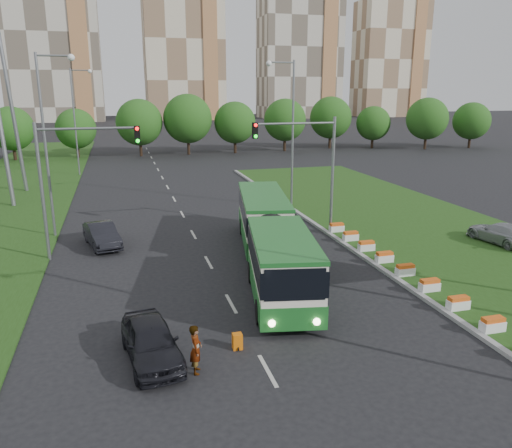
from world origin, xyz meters
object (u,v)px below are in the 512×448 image
object	(u,v)px
traffic_mast_median	(311,157)
articulated_bus	(268,237)
traffic_mast_left	(70,169)
car_left_near	(151,341)
shopping_trolley	(237,341)
car_median	(501,233)
car_left_far	(102,235)
pedestrian	(196,349)

from	to	relation	value
traffic_mast_median	articulated_bus	xyz separation A→B (m)	(-4.65, -5.53, -3.59)
traffic_mast_left	car_left_near	xyz separation A→B (m)	(3.44, -13.13, -4.58)
traffic_mast_median	shopping_trolley	distance (m)	17.28
traffic_mast_left	car_median	size ratio (longest dim) A/B	1.73
traffic_mast_left	car_left_far	distance (m)	5.16
car_left_far	shopping_trolley	size ratio (longest dim) A/B	7.11
articulated_bus	car_left_far	xyz separation A→B (m)	(-9.15, 6.42, -1.01)
car_left_far	pedestrian	world-z (taller)	pedestrian
traffic_mast_left	pedestrian	bearing A→B (deg)	-71.21
articulated_bus	traffic_mast_left	bearing A→B (deg)	167.43
traffic_mast_median	pedestrian	size ratio (longest dim) A/B	4.39
car_left_far	pedestrian	size ratio (longest dim) A/B	2.50
articulated_bus	shopping_trolley	distance (m)	9.58
traffic_mast_median	traffic_mast_left	world-z (taller)	same
car_median	traffic_mast_median	bearing A→B (deg)	-35.22
car_left_near	pedestrian	distance (m)	1.96
traffic_mast_left	car_left_far	size ratio (longest dim) A/B	1.75
articulated_bus	pedestrian	bearing A→B (deg)	-108.80
pedestrian	shopping_trolley	xyz separation A→B (m)	(1.79, 1.22, -0.59)
shopping_trolley	traffic_mast_median	bearing A→B (deg)	59.13
car_left_near	shopping_trolley	distance (m)	3.29
traffic_mast_median	car_median	xyz separation A→B (m)	(10.98, -5.69, -4.53)
car_median	shopping_trolley	bearing A→B (deg)	15.78
car_median	pedestrian	size ratio (longest dim) A/B	2.53
shopping_trolley	traffic_mast_left	bearing A→B (deg)	116.83
traffic_mast_median	car_left_near	bearing A→B (deg)	-129.67
traffic_mast_median	car_left_far	size ratio (longest dim) A/B	1.75
car_median	pedestrian	distance (m)	23.36
pedestrian	shopping_trolley	size ratio (longest dim) A/B	2.84
car_left_near	car_median	bearing A→B (deg)	13.04
car_median	shopping_trolley	size ratio (longest dim) A/B	7.20
pedestrian	articulated_bus	bearing A→B (deg)	-19.66
pedestrian	traffic_mast_left	bearing A→B (deg)	28.70
car_left_near	car_left_far	bearing A→B (deg)	90.51
traffic_mast_left	pedestrian	xyz separation A→B (m)	(4.91, -14.42, -4.44)
traffic_mast_left	car_median	distance (m)	26.94
car_left_near	car_left_far	xyz separation A→B (m)	(-2.08, 15.03, -0.01)
traffic_mast_left	traffic_mast_median	bearing A→B (deg)	3.77
pedestrian	car_left_far	bearing A→B (deg)	22.17
articulated_bus	shopping_trolley	bearing A→B (deg)	-103.04
car_left_near	car_left_far	size ratio (longest dim) A/B	0.99
articulated_bus	car_left_far	bearing A→B (deg)	155.69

